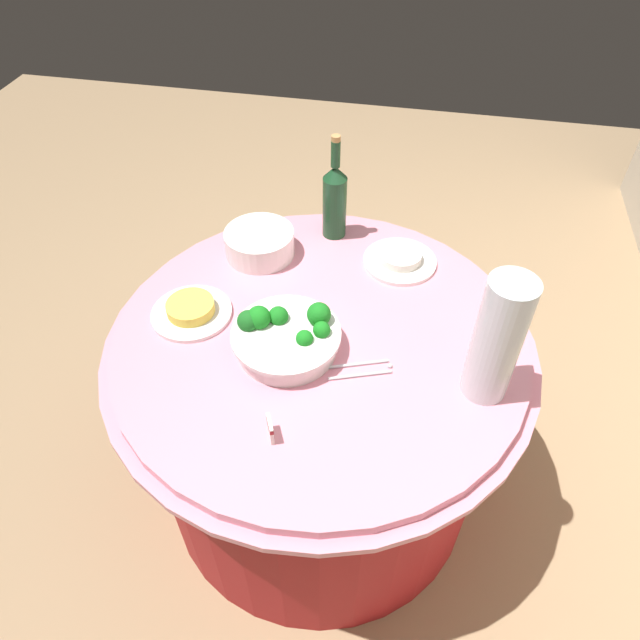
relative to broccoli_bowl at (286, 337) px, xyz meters
name	(u,v)px	position (x,y,z in m)	size (l,w,h in m)	color
ground_plane	(320,477)	(-0.07, 0.08, -0.78)	(6.00, 6.00, 0.00)	#9E7F5B
buffet_table	(320,414)	(-0.07, 0.08, -0.41)	(1.16, 1.16, 0.74)	maroon
broccoli_bowl	(286,337)	(0.00, 0.00, 0.00)	(0.28, 0.28, 0.12)	white
plate_stack	(260,243)	(-0.36, -0.17, 0.00)	(0.21, 0.21, 0.08)	white
wine_bottle	(335,199)	(-0.51, 0.03, 0.09)	(0.07, 0.07, 0.34)	#184223
decorative_fruit_vase	(495,347)	(0.04, 0.50, 0.11)	(0.11, 0.11, 0.34)	silver
serving_tongs	(362,369)	(0.04, 0.20, -0.04)	(0.10, 0.17, 0.01)	silver
food_plate_rice	(400,259)	(-0.40, 0.25, -0.03)	(0.22, 0.22, 0.04)	white
food_plate_fried_egg	(192,309)	(-0.07, -0.28, -0.02)	(0.22, 0.22, 0.04)	white
label_placard_front	(270,428)	(0.27, 0.03, -0.01)	(0.05, 0.03, 0.05)	white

